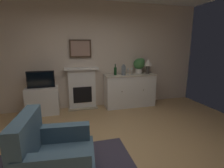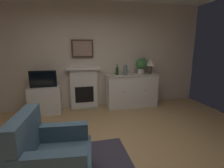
{
  "view_description": "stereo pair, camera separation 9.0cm",
  "coord_description": "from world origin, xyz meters",
  "px_view_note": "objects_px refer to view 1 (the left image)",
  "views": [
    {
      "loc": [
        -0.62,
        -2.18,
        1.64
      ],
      "look_at": [
        0.15,
        0.61,
        1.0
      ],
      "focal_mm": 27.47,
      "sensor_mm": 36.0,
      "label": 1
    },
    {
      "loc": [
        -0.53,
        -2.2,
        1.64
      ],
      "look_at": [
        0.15,
        0.61,
        1.0
      ],
      "focal_mm": 27.47,
      "sensor_mm": 36.0,
      "label": 2
    }
  ],
  "objects_px": {
    "tv_cabinet": "(43,101)",
    "potted_plant_small": "(139,64)",
    "wine_glass_left": "(128,70)",
    "tv_set": "(41,79)",
    "wine_bottle": "(115,71)",
    "fireplace_unit": "(82,88)",
    "vase_decorative": "(124,70)",
    "framed_picture": "(80,49)",
    "sideboard_cabinet": "(130,90)",
    "armchair": "(53,159)",
    "wine_glass_center": "(132,70)",
    "table_lamp": "(148,64)"
  },
  "relations": [
    {
      "from": "tv_cabinet",
      "to": "sideboard_cabinet",
      "type": "bearing_deg",
      "value": -0.38
    },
    {
      "from": "framed_picture",
      "to": "wine_glass_left",
      "type": "distance_m",
      "value": 1.36
    },
    {
      "from": "fireplace_unit",
      "to": "wine_bottle",
      "type": "relative_size",
      "value": 3.79
    },
    {
      "from": "wine_glass_left",
      "to": "tv_cabinet",
      "type": "bearing_deg",
      "value": 179.02
    },
    {
      "from": "table_lamp",
      "to": "armchair",
      "type": "xyz_separation_m",
      "value": [
        -2.4,
        -2.44,
        -0.79
      ]
    },
    {
      "from": "wine_bottle",
      "to": "armchair",
      "type": "bearing_deg",
      "value": -120.72
    },
    {
      "from": "vase_decorative",
      "to": "wine_glass_left",
      "type": "bearing_deg",
      "value": 11.44
    },
    {
      "from": "fireplace_unit",
      "to": "framed_picture",
      "type": "xyz_separation_m",
      "value": [
        0.0,
        0.05,
        1.03
      ]
    },
    {
      "from": "sideboard_cabinet",
      "to": "armchair",
      "type": "relative_size",
      "value": 1.52
    },
    {
      "from": "tv_cabinet",
      "to": "wine_bottle",
      "type": "bearing_deg",
      "value": 0.31
    },
    {
      "from": "fireplace_unit",
      "to": "framed_picture",
      "type": "bearing_deg",
      "value": 90.0
    },
    {
      "from": "fireplace_unit",
      "to": "vase_decorative",
      "type": "height_order",
      "value": "vase_decorative"
    },
    {
      "from": "wine_bottle",
      "to": "wine_glass_left",
      "type": "relative_size",
      "value": 1.76
    },
    {
      "from": "wine_glass_left",
      "to": "potted_plant_small",
      "type": "relative_size",
      "value": 0.38
    },
    {
      "from": "table_lamp",
      "to": "potted_plant_small",
      "type": "height_order",
      "value": "potted_plant_small"
    },
    {
      "from": "potted_plant_small",
      "to": "tv_set",
      "type": "bearing_deg",
      "value": -178.79
    },
    {
      "from": "tv_set",
      "to": "armchair",
      "type": "xyz_separation_m",
      "value": [
        0.38,
        -2.43,
        -0.49
      ]
    },
    {
      "from": "fireplace_unit",
      "to": "sideboard_cabinet",
      "type": "bearing_deg",
      "value": -7.86
    },
    {
      "from": "vase_decorative",
      "to": "tv_cabinet",
      "type": "distance_m",
      "value": 2.17
    },
    {
      "from": "framed_picture",
      "to": "wine_bottle",
      "type": "height_order",
      "value": "framed_picture"
    },
    {
      "from": "framed_picture",
      "to": "fireplace_unit",
      "type": "bearing_deg",
      "value": -90.0
    },
    {
      "from": "wine_glass_center",
      "to": "armchair",
      "type": "distance_m",
      "value": 3.16
    },
    {
      "from": "armchair",
      "to": "vase_decorative",
      "type": "bearing_deg",
      "value": 55.06
    },
    {
      "from": "wine_glass_left",
      "to": "tv_set",
      "type": "distance_m",
      "value": 2.2
    },
    {
      "from": "wine_glass_left",
      "to": "wine_glass_center",
      "type": "height_order",
      "value": "same"
    },
    {
      "from": "tv_cabinet",
      "to": "tv_set",
      "type": "bearing_deg",
      "value": -90.0
    },
    {
      "from": "table_lamp",
      "to": "armchair",
      "type": "distance_m",
      "value": 3.51
    },
    {
      "from": "table_lamp",
      "to": "wine_glass_left",
      "type": "distance_m",
      "value": 0.61
    },
    {
      "from": "potted_plant_small",
      "to": "wine_glass_center",
      "type": "bearing_deg",
      "value": -166.94
    },
    {
      "from": "table_lamp",
      "to": "vase_decorative",
      "type": "distance_m",
      "value": 0.74
    },
    {
      "from": "wine_glass_left",
      "to": "vase_decorative",
      "type": "height_order",
      "value": "vase_decorative"
    },
    {
      "from": "wine_glass_center",
      "to": "potted_plant_small",
      "type": "xyz_separation_m",
      "value": [
        0.24,
        0.06,
        0.13
      ]
    },
    {
      "from": "sideboard_cabinet",
      "to": "wine_glass_center",
      "type": "xyz_separation_m",
      "value": [
        0.04,
        -0.01,
        0.57
      ]
    },
    {
      "from": "wine_glass_left",
      "to": "potted_plant_small",
      "type": "distance_m",
      "value": 0.38
    },
    {
      "from": "sideboard_cabinet",
      "to": "wine_bottle",
      "type": "height_order",
      "value": "wine_bottle"
    },
    {
      "from": "wine_glass_center",
      "to": "tv_cabinet",
      "type": "height_order",
      "value": "wine_glass_center"
    },
    {
      "from": "framed_picture",
      "to": "sideboard_cabinet",
      "type": "bearing_deg",
      "value": -9.83
    },
    {
      "from": "tv_cabinet",
      "to": "potted_plant_small",
      "type": "relative_size",
      "value": 1.74
    },
    {
      "from": "wine_bottle",
      "to": "wine_glass_center",
      "type": "bearing_deg",
      "value": -4.49
    },
    {
      "from": "fireplace_unit",
      "to": "tv_cabinet",
      "type": "xyz_separation_m",
      "value": [
        -0.98,
        -0.16,
        -0.21
      ]
    },
    {
      "from": "sideboard_cabinet",
      "to": "armchair",
      "type": "height_order",
      "value": "armchair"
    },
    {
      "from": "framed_picture",
      "to": "wine_bottle",
      "type": "xyz_separation_m",
      "value": [
        0.87,
        -0.2,
        -0.58
      ]
    },
    {
      "from": "wine_bottle",
      "to": "potted_plant_small",
      "type": "xyz_separation_m",
      "value": [
        0.69,
        0.02,
        0.15
      ]
    },
    {
      "from": "wine_glass_center",
      "to": "tv_set",
      "type": "xyz_separation_m",
      "value": [
        -2.3,
        0.0,
        -0.14
      ]
    },
    {
      "from": "potted_plant_small",
      "to": "tv_cabinet",
      "type": "bearing_deg",
      "value": -179.32
    },
    {
      "from": "vase_decorative",
      "to": "fireplace_unit",
      "type": "bearing_deg",
      "value": 168.1
    },
    {
      "from": "table_lamp",
      "to": "tv_set",
      "type": "xyz_separation_m",
      "value": [
        -2.78,
        -0.01,
        -0.3
      ]
    },
    {
      "from": "armchair",
      "to": "wine_bottle",
      "type": "bearing_deg",
      "value": 59.28
    },
    {
      "from": "sideboard_cabinet",
      "to": "armchair",
      "type": "distance_m",
      "value": 3.08
    },
    {
      "from": "fireplace_unit",
      "to": "tv_set",
      "type": "bearing_deg",
      "value": -169.23
    }
  ]
}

